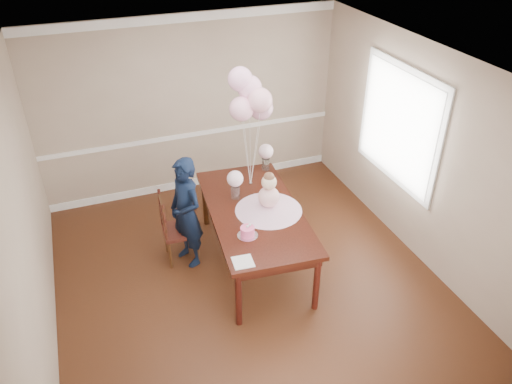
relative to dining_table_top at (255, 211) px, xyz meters
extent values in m
cube|color=#34190D|center=(-0.21, -0.38, -0.78)|extent=(4.50, 5.00, 0.00)
cube|color=white|center=(-0.21, -0.38, 1.92)|extent=(4.50, 5.00, 0.02)
cube|color=tan|center=(-0.21, 2.12, 0.57)|extent=(4.50, 0.02, 2.70)
cube|color=tan|center=(-0.21, -2.88, 0.57)|extent=(4.50, 0.02, 2.70)
cube|color=tan|center=(-2.46, -0.38, 0.57)|extent=(0.02, 5.00, 2.70)
cube|color=tan|center=(2.04, -0.38, 0.57)|extent=(0.02, 5.00, 2.70)
cube|color=white|center=(-0.21, 2.11, 0.12)|extent=(4.50, 0.02, 0.07)
cube|color=white|center=(-0.21, 2.11, 1.85)|extent=(4.50, 0.02, 0.12)
cube|color=white|center=(-0.21, 2.11, -0.72)|extent=(4.50, 0.02, 0.12)
cube|color=silver|center=(2.02, 0.12, 0.77)|extent=(0.02, 1.66, 1.56)
cube|color=silver|center=(2.00, 0.12, 0.77)|extent=(0.01, 1.50, 1.40)
cube|color=black|center=(0.00, 0.00, 0.00)|extent=(1.27, 2.24, 0.05)
cube|color=black|center=(0.00, 0.00, -0.08)|extent=(1.15, 2.12, 0.11)
cylinder|color=black|center=(-0.54, -0.94, -0.40)|extent=(0.08, 0.08, 0.75)
cylinder|color=black|center=(0.36, -1.03, -0.40)|extent=(0.08, 0.08, 0.75)
cylinder|color=black|center=(-0.36, 1.03, -0.40)|extent=(0.08, 0.08, 0.75)
cylinder|color=black|center=(0.54, 0.94, -0.40)|extent=(0.08, 0.08, 0.75)
cone|color=#DBA1BE|center=(0.16, -0.07, 0.08)|extent=(0.89, 0.89, 0.11)
sphere|color=#F69BC6|center=(0.16, -0.07, 0.22)|extent=(0.26, 0.26, 0.26)
sphere|color=beige|center=(0.16, -0.07, 0.42)|extent=(0.18, 0.18, 0.18)
sphere|color=brown|center=(0.16, -0.07, 0.49)|extent=(0.13, 0.13, 0.13)
cylinder|color=silver|center=(-0.26, -0.46, 0.03)|extent=(0.26, 0.26, 0.01)
cylinder|color=#F54D8C|center=(-0.26, -0.46, 0.09)|extent=(0.18, 0.18, 0.11)
sphere|color=silver|center=(-0.26, -0.46, 0.16)|extent=(0.03, 0.03, 0.03)
sphere|color=silver|center=(-0.22, -0.44, 0.16)|extent=(0.03, 0.03, 0.03)
cylinder|color=silver|center=(-0.13, 0.34, 0.11)|extent=(0.12, 0.12, 0.17)
sphere|color=#FAD1DB|center=(-0.13, 0.34, 0.31)|extent=(0.20, 0.20, 0.20)
cylinder|color=silver|center=(0.49, 0.87, 0.11)|extent=(0.12, 0.12, 0.17)
sphere|color=white|center=(0.49, 0.87, 0.31)|extent=(0.20, 0.20, 0.20)
cube|color=white|center=(-0.46, -0.88, 0.03)|extent=(0.23, 0.23, 0.01)
cylinder|color=#BCBBC0|center=(0.16, 0.58, 0.04)|extent=(0.05, 0.05, 0.02)
sphere|color=#FFB4CC|center=(0.05, 0.59, 1.10)|extent=(0.30, 0.30, 0.30)
sphere|color=#FFB4C4|center=(0.26, 0.52, 1.21)|extent=(0.30, 0.30, 0.30)
sphere|color=#FFB4D6|center=(0.19, 0.68, 1.32)|extent=(0.30, 0.30, 0.30)
sphere|color=#FFB4DC|center=(0.09, 0.72, 1.42)|extent=(0.30, 0.30, 0.30)
sphere|color=#DA9AB4|center=(0.33, 0.65, 1.05)|extent=(0.30, 0.30, 0.30)
cylinder|color=silver|center=(0.11, 0.58, 0.49)|extent=(0.10, 0.01, 0.90)
cylinder|color=white|center=(0.21, 0.55, 0.54)|extent=(0.10, 0.07, 1.00)
cylinder|color=silver|center=(0.18, 0.63, 0.60)|extent=(0.03, 0.10, 1.11)
cylinder|color=white|center=(0.12, 0.65, 0.65)|extent=(0.08, 0.12, 1.22)
cylinder|color=white|center=(0.25, 0.61, 0.46)|extent=(0.16, 0.06, 0.83)
cube|color=#3E1610|center=(-0.86, 0.41, -0.35)|extent=(0.44, 0.44, 0.05)
cylinder|color=#3C2110|center=(-1.04, 0.25, -0.57)|extent=(0.04, 0.04, 0.41)
cylinder|color=#3B2010|center=(-0.70, 0.23, -0.57)|extent=(0.04, 0.04, 0.41)
cylinder|color=#381F0F|center=(-1.02, 0.59, -0.57)|extent=(0.04, 0.04, 0.41)
cylinder|color=#36120E|center=(-0.68, 0.57, -0.57)|extent=(0.04, 0.04, 0.41)
cylinder|color=#3E1A11|center=(-1.06, 0.25, -0.07)|extent=(0.04, 0.04, 0.54)
cylinder|color=black|center=(-1.04, 0.59, -0.07)|extent=(0.04, 0.04, 0.54)
cube|color=#34180E|center=(-1.05, 0.42, -0.19)|extent=(0.05, 0.38, 0.05)
cube|color=#33120E|center=(-1.05, 0.42, -0.03)|extent=(0.05, 0.38, 0.05)
cube|color=#39200F|center=(-1.05, 0.42, 0.12)|extent=(0.05, 0.38, 0.05)
imported|color=black|center=(-0.78, 0.32, -0.04)|extent=(0.52, 0.63, 1.47)
camera|label=1|loc=(-1.75, -4.69, 3.45)|focal=35.00mm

